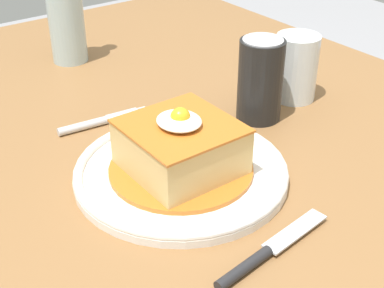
% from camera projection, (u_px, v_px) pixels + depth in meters
% --- Properties ---
extents(dining_table, '(1.39, 0.91, 0.76)m').
position_uv_depth(dining_table, '(222.00, 219.00, 0.78)').
color(dining_table, olive).
rests_on(dining_table, ground_plane).
extents(main_plate, '(0.27, 0.27, 0.02)m').
position_uv_depth(main_plate, '(179.00, 170.00, 0.69)').
color(main_plate, white).
rests_on(main_plate, dining_table).
extents(sandwich_meal, '(0.18, 0.18, 0.09)m').
position_uv_depth(sandwich_meal, '(179.00, 148.00, 0.67)').
color(sandwich_meal, '#C66B23').
rests_on(sandwich_meal, main_plate).
extents(fork, '(0.03, 0.14, 0.01)m').
position_uv_depth(fork, '(96.00, 122.00, 0.80)').
color(fork, silver).
rests_on(fork, dining_table).
extents(knife, '(0.03, 0.17, 0.01)m').
position_uv_depth(knife, '(260.00, 257.00, 0.56)').
color(knife, '#262628').
rests_on(knife, dining_table).
extents(soda_can, '(0.07, 0.07, 0.12)m').
position_uv_depth(soda_can, '(260.00, 80.00, 0.80)').
color(soda_can, black).
rests_on(soda_can, dining_table).
extents(beer_bottle_clear, '(0.06, 0.06, 0.27)m').
position_uv_depth(beer_bottle_clear, '(65.00, 8.00, 0.97)').
color(beer_bottle_clear, '#ADC6CC').
rests_on(beer_bottle_clear, dining_table).
extents(drinking_glass, '(0.07, 0.07, 0.10)m').
position_uv_depth(drinking_glass, '(295.00, 72.00, 0.86)').
color(drinking_glass, silver).
rests_on(drinking_glass, dining_table).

